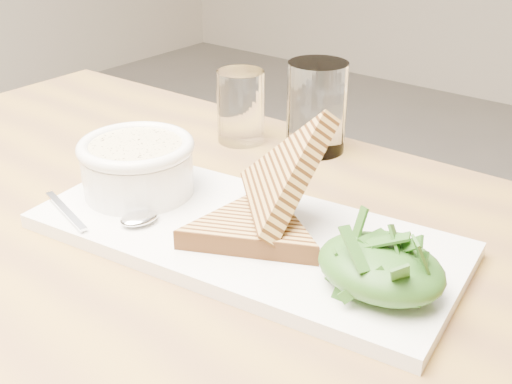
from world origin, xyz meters
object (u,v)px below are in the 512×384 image
Objects in this scene: soup_bowl at (138,172)px; platter at (244,235)px; glass_far at (317,107)px; table_top at (147,244)px; glass_near at (241,107)px.

platter is at bearing 3.56° from soup_bowl.
glass_far reaches higher than soup_bowl.
table_top is 8.63× the size of soup_bowl.
soup_bowl is 1.02× the size of glass_far.
soup_bowl is at bearing -104.92° from glass_far.
table_top is at bearing -37.89° from soup_bowl.
glass_near is 0.11m from glass_far.
glass_far reaches higher than platter.
platter is 4.38× the size of glass_near.
table_top is 0.08m from soup_bowl.
platter is (0.10, 0.05, 0.03)m from table_top.
glass_far is at bearing 85.50° from table_top.
soup_bowl reaches higher than table_top.
glass_near reaches higher than soup_bowl.
table_top is 8.79× the size of glass_far.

